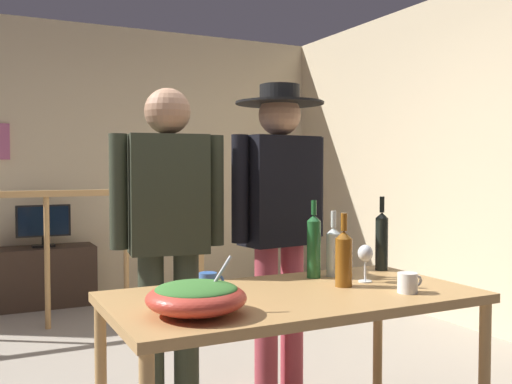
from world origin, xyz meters
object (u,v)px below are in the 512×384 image
(wine_bottle_clear, at_px, (333,250))
(serving_table, at_px, (293,308))
(tv_console, at_px, (44,276))
(mug_blue, at_px, (209,283))
(salad_bowl, at_px, (196,296))
(wine_bottle_amber, at_px, (344,257))
(flat_screen_tv, at_px, (43,222))
(wine_bottle_green, at_px, (314,245))
(person_standing_right, at_px, (279,208))
(mug_white, at_px, (408,283))
(wine_bottle_dark, at_px, (382,240))
(person_standing_left, at_px, (168,223))
(wine_glass, at_px, (365,255))
(stair_railing, at_px, (73,237))

(wine_bottle_clear, bearing_deg, serving_table, -146.73)
(tv_console, xyz_separation_m, mug_blue, (0.30, -3.35, 0.52))
(salad_bowl, height_order, wine_bottle_amber, wine_bottle_amber)
(tv_console, relative_size, flat_screen_tv, 1.90)
(wine_bottle_green, xyz_separation_m, wine_bottle_clear, (0.11, -0.01, -0.03))
(mug_blue, bearing_deg, tv_console, 95.18)
(wine_bottle_green, relative_size, mug_blue, 3.33)
(person_standing_right, bearing_deg, mug_white, 88.92)
(wine_bottle_clear, xyz_separation_m, mug_blue, (-0.68, -0.08, -0.08))
(wine_bottle_dark, relative_size, person_standing_right, 0.22)
(person_standing_left, bearing_deg, mug_blue, 98.20)
(flat_screen_tv, xyz_separation_m, wine_bottle_clear, (0.99, -3.25, 0.10))
(tv_console, height_order, wine_bottle_clear, wine_bottle_clear)
(mug_white, bearing_deg, wine_glass, 94.47)
(wine_bottle_clear, xyz_separation_m, person_standing_left, (-0.68, 0.47, 0.12))
(stair_railing, height_order, tv_console, stair_railing)
(serving_table, height_order, wine_bottle_dark, wine_bottle_dark)
(wine_bottle_amber, relative_size, person_standing_right, 0.19)
(wine_glass, height_order, person_standing_left, person_standing_left)
(serving_table, bearing_deg, wine_bottle_dark, 21.45)
(wine_glass, xyz_separation_m, mug_white, (0.02, -0.27, -0.08))
(salad_bowl, relative_size, mug_white, 3.03)
(serving_table, bearing_deg, wine_bottle_green, 43.88)
(tv_console, bearing_deg, wine_bottle_green, -74.92)
(serving_table, height_order, person_standing_left, person_standing_left)
(tv_console, height_order, wine_glass, wine_glass)
(wine_bottle_green, height_order, mug_white, wine_bottle_green)
(flat_screen_tv, xyz_separation_m, salad_bowl, (0.13, -3.64, 0.04))
(wine_bottle_green, height_order, person_standing_right, person_standing_right)
(wine_glass, relative_size, wine_bottle_clear, 0.54)
(person_standing_right, bearing_deg, serving_table, 57.49)
(tv_console, relative_size, wine_glass, 5.19)
(wine_glass, height_order, wine_bottle_green, wine_bottle_green)
(wine_bottle_green, xyz_separation_m, mug_blue, (-0.58, -0.09, -0.11))
(salad_bowl, height_order, wine_bottle_dark, wine_bottle_dark)
(person_standing_left, relative_size, person_standing_right, 0.97)
(salad_bowl, distance_m, wine_bottle_dark, 1.25)
(mug_white, bearing_deg, salad_bowl, 176.44)
(serving_table, relative_size, salad_bowl, 4.23)
(stair_railing, xyz_separation_m, wine_bottle_amber, (0.75, -2.68, 0.16))
(flat_screen_tv, distance_m, person_standing_left, 2.80)
(mug_white, height_order, person_standing_right, person_standing_right)
(wine_bottle_clear, bearing_deg, wine_glass, -74.45)
(tv_console, xyz_separation_m, person_standing_right, (0.95, -2.81, 0.78))
(wine_bottle_clear, height_order, person_standing_left, person_standing_left)
(flat_screen_tv, distance_m, wine_bottle_green, 3.36)
(tv_console, height_order, wine_bottle_amber, wine_bottle_amber)
(person_standing_right, bearing_deg, wine_bottle_amber, 77.43)
(stair_railing, distance_m, tv_console, 0.95)
(flat_screen_tv, height_order, mug_white, flat_screen_tv)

